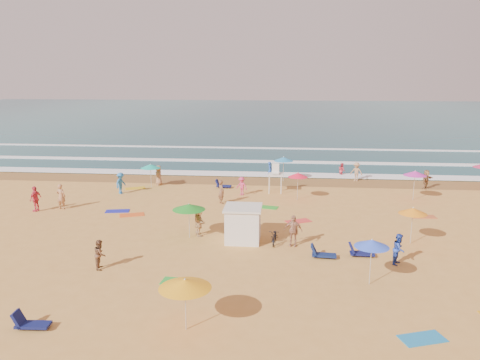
{
  "coord_description": "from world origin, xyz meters",
  "views": [
    {
      "loc": [
        4.61,
        -30.36,
        9.72
      ],
      "look_at": [
        1.15,
        6.0,
        1.5
      ],
      "focal_mm": 35.0,
      "sensor_mm": 36.0,
      "label": 1
    }
  ],
  "objects": [
    {
      "name": "ground",
      "position": [
        0.0,
        0.0,
        0.0
      ],
      "size": [
        220.0,
        220.0,
        0.0
      ],
      "primitive_type": "plane",
      "color": "gold",
      "rests_on": "ground"
    },
    {
      "name": "ocean",
      "position": [
        0.0,
        84.0,
        0.0
      ],
      "size": [
        220.0,
        140.0,
        0.18
      ],
      "primitive_type": "cube",
      "color": "#0C4756",
      "rests_on": "ground"
    },
    {
      "name": "wet_sand",
      "position": [
        0.0,
        12.5,
        0.01
      ],
      "size": [
        220.0,
        220.0,
        0.0
      ],
      "primitive_type": "plane",
      "color": "olive",
      "rests_on": "ground"
    },
    {
      "name": "surf_foam",
      "position": [
        0.0,
        21.32,
        0.1
      ],
      "size": [
        200.0,
        18.7,
        0.05
      ],
      "color": "white",
      "rests_on": "ground"
    },
    {
      "name": "cabana",
      "position": [
        2.27,
        -3.89,
        1.0
      ],
      "size": [
        2.0,
        2.0,
        2.0
      ],
      "primitive_type": "cube",
      "color": "silver",
      "rests_on": "ground"
    },
    {
      "name": "cabana_roof",
      "position": [
        2.27,
        -3.89,
        2.06
      ],
      "size": [
        2.2,
        2.2,
        0.12
      ],
      "primitive_type": "cube",
      "color": "silver",
      "rests_on": "cabana"
    },
    {
      "name": "bicycle",
      "position": [
        4.17,
        -4.19,
        0.45
      ],
      "size": [
        0.73,
        1.75,
        0.9
      ],
      "primitive_type": "imported",
      "rotation": [
        0.0,
        0.0,
        -0.08
      ],
      "color": "black",
      "rests_on": "ground"
    },
    {
      "name": "lifeguard_stand",
      "position": [
        3.94,
        8.15,
        1.05
      ],
      "size": [
        1.2,
        1.2,
        2.1
      ],
      "primitive_type": null,
      "color": "white",
      "rests_on": "ground"
    },
    {
      "name": "beach_umbrellas",
      "position": [
        5.25,
        -0.34,
        2.05
      ],
      "size": [
        56.04,
        28.5,
        0.82
      ],
      "color": "orange",
      "rests_on": "ground"
    },
    {
      "name": "loungers",
      "position": [
        8.78,
        -4.41,
        0.17
      ],
      "size": [
        52.71,
        24.6,
        0.34
      ],
      "color": "#0F204F",
      "rests_on": "ground"
    },
    {
      "name": "towels",
      "position": [
        -0.26,
        -3.31,
        0.01
      ],
      "size": [
        43.92,
        23.77,
        0.03
      ],
      "color": "red",
      "rests_on": "ground"
    },
    {
      "name": "beachgoers",
      "position": [
        -0.24,
        3.75,
        0.86
      ],
      "size": [
        47.59,
        25.22,
        2.14
      ],
      "color": "#B37A52",
      "rests_on": "ground"
    }
  ]
}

